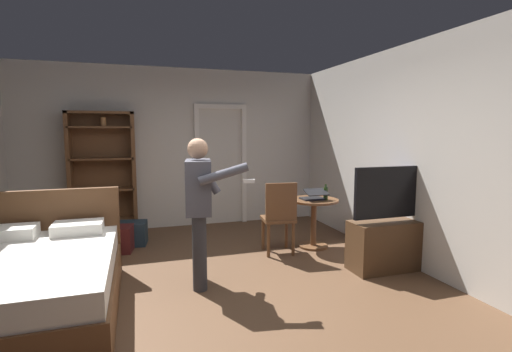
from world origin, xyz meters
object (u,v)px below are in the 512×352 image
object	(u,v)px
suitcase_small	(110,239)
person_blue_shirt	(200,202)
suitcase_dark	(125,234)
bottle_on_table	(326,193)
wooden_chair	(279,215)
bed	(31,282)
side_table	(314,214)
tv_flatscreen	(391,238)
laptop	(314,196)
bookshelf	(103,169)

from	to	relation	value
suitcase_small	person_blue_shirt	bearing A→B (deg)	-46.17
suitcase_dark	bottle_on_table	bearing A→B (deg)	-11.42
wooden_chair	suitcase_small	world-z (taller)	wooden_chair
bed	bottle_on_table	bearing A→B (deg)	15.32
side_table	tv_flatscreen	bearing A→B (deg)	-64.80
bottle_on_table	person_blue_shirt	distance (m)	2.06
bed	wooden_chair	size ratio (longest dim) A/B	2.03
bed	tv_flatscreen	size ratio (longest dim) A/B	1.60
laptop	person_blue_shirt	size ratio (longest dim) A/B	0.21
tv_flatscreen	bottle_on_table	world-z (taller)	tv_flatscreen
bottle_on_table	wooden_chair	xyz separation A→B (m)	(-0.73, -0.07, -0.25)
laptop	wooden_chair	bearing A→B (deg)	-169.39
tv_flatscreen	laptop	distance (m)	1.21
bookshelf	laptop	xyz separation A→B (m)	(2.88, -1.69, -0.31)
bed	tv_flatscreen	bearing A→B (deg)	-0.43
bottle_on_table	laptop	bearing A→B (deg)	167.73
bed	person_blue_shirt	world-z (taller)	person_blue_shirt
bed	suitcase_dark	world-z (taller)	bed
bookshelf	person_blue_shirt	world-z (taller)	bookshelf
bottle_on_table	bed	bearing A→B (deg)	-164.68
person_blue_shirt	side_table	bearing A→B (deg)	25.57
wooden_chair	suitcase_small	bearing A→B (deg)	160.03
laptop	side_table	bearing A→B (deg)	55.81
laptop	suitcase_small	xyz separation A→B (m)	(-2.75, 0.69, -0.58)
side_table	person_blue_shirt	distance (m)	2.01
laptop	suitcase_small	world-z (taller)	laptop
bed	tv_flatscreen	world-z (taller)	tv_flatscreen
suitcase_dark	laptop	bearing A→B (deg)	-11.91
bed	bottle_on_table	size ratio (longest dim) A/B	9.09
bookshelf	suitcase_small	size ratio (longest dim) A/B	3.32
laptop	tv_flatscreen	bearing A→B (deg)	-62.56
suitcase_small	bed	bearing A→B (deg)	-98.77
wooden_chair	laptop	bearing A→B (deg)	10.61
bottle_on_table	suitcase_dark	distance (m)	2.98
laptop	wooden_chair	distance (m)	0.60
side_table	person_blue_shirt	size ratio (longest dim) A/B	0.44
wooden_chair	person_blue_shirt	distance (m)	1.42
side_table	wooden_chair	distance (m)	0.61
tv_flatscreen	bottle_on_table	size ratio (longest dim) A/B	5.67
laptop	suitcase_dark	world-z (taller)	laptop
side_table	wooden_chair	bearing A→B (deg)	-165.88
bed	suitcase_small	world-z (taller)	bed
tv_flatscreen	suitcase_small	bearing A→B (deg)	152.43
bed	laptop	size ratio (longest dim) A/B	6.07
person_blue_shirt	bottle_on_table	bearing A→B (deg)	21.87
bookshelf	bottle_on_table	distance (m)	3.51
tv_flatscreen	laptop	bearing A→B (deg)	117.44
bookshelf	wooden_chair	size ratio (longest dim) A/B	1.99
person_blue_shirt	suitcase_dark	size ratio (longest dim) A/B	2.59
bottle_on_table	person_blue_shirt	world-z (taller)	person_blue_shirt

